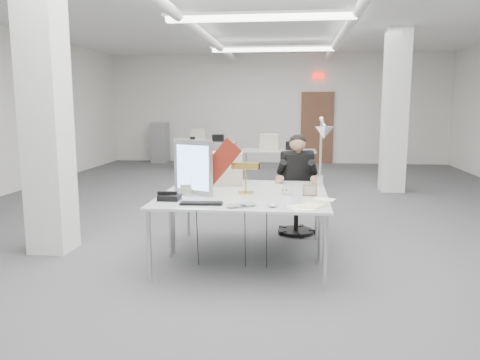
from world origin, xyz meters
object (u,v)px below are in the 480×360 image
object	(u,v)px
laptop	(243,206)
beige_monitor	(226,168)
bankers_lamp	(246,180)
desk_phone	(169,197)
seated_person	(297,168)
monitor	(193,167)
office_chair	(297,196)
desk_main	(240,202)
architect_lamp	(322,152)

from	to	relation	value
laptop	beige_monitor	bearing A→B (deg)	74.84
bankers_lamp	desk_phone	bearing A→B (deg)	-142.52
bankers_lamp	beige_monitor	size ratio (longest dim) A/B	0.75
seated_person	monitor	bearing A→B (deg)	-153.87
monitor	bankers_lamp	xyz separation A→B (m)	(0.56, 0.14, -0.15)
laptop	office_chair	bearing A→B (deg)	44.05
office_chair	beige_monitor	bearing A→B (deg)	-169.86
monitor	desk_phone	size ratio (longest dim) A/B	2.82
seated_person	beige_monitor	size ratio (longest dim) A/B	2.17
office_chair	beige_monitor	distance (m)	1.12
desk_phone	beige_monitor	distance (m)	1.14
desk_main	architect_lamp	distance (m)	1.22
office_chair	monitor	distance (m)	1.79
desk_main	architect_lamp	world-z (taller)	architect_lamp
monitor	beige_monitor	distance (m)	0.79
office_chair	architect_lamp	bearing A→B (deg)	-93.18
monitor	laptop	distance (m)	0.88
architect_lamp	beige_monitor	bearing A→B (deg)	152.03
seated_person	bankers_lamp	world-z (taller)	seated_person
desk_phone	bankers_lamp	bearing A→B (deg)	31.07
desk_main	monitor	distance (m)	0.68
office_chair	desk_phone	bearing A→B (deg)	-151.02
laptop	beige_monitor	xyz separation A→B (m)	(-0.36, 1.32, 0.18)
beige_monitor	monitor	bearing A→B (deg)	-112.97
office_chair	monitor	world-z (taller)	monitor
desk_main	beige_monitor	distance (m)	1.08
laptop	architect_lamp	size ratio (longest dim) A/B	0.35
seated_person	beige_monitor	distance (m)	1.01
office_chair	beige_monitor	xyz separation A→B (m)	(-0.88, -0.54, 0.43)
seated_person	desk_phone	world-z (taller)	seated_person
desk_main	desk_phone	distance (m)	0.73
desk_main	laptop	bearing A→B (deg)	-78.05
office_chair	desk_main	bearing A→B (deg)	-132.00
seated_person	laptop	xyz separation A→B (m)	(-0.52, -1.81, -0.13)
seated_person	beige_monitor	world-z (taller)	seated_person
office_chair	laptop	bearing A→B (deg)	-127.15
office_chair	seated_person	bearing A→B (deg)	-111.64
desk_main	beige_monitor	bearing A→B (deg)	106.24
office_chair	desk_phone	distance (m)	2.07
bankers_lamp	architect_lamp	bearing A→B (deg)	27.89
architect_lamp	office_chair	bearing A→B (deg)	93.60
laptop	desk_main	bearing A→B (deg)	71.51
office_chair	monitor	xyz separation A→B (m)	(-1.12, -1.28, 0.54)
monitor	bankers_lamp	size ratio (longest dim) A/B	1.94
architect_lamp	bankers_lamp	bearing A→B (deg)	-173.22
laptop	architect_lamp	distance (m)	1.38
bankers_lamp	architect_lamp	world-z (taller)	architect_lamp
bankers_lamp	beige_monitor	distance (m)	0.68
laptop	architect_lamp	world-z (taller)	architect_lamp
bankers_lamp	beige_monitor	xyz separation A→B (m)	(-0.31, 0.60, 0.04)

